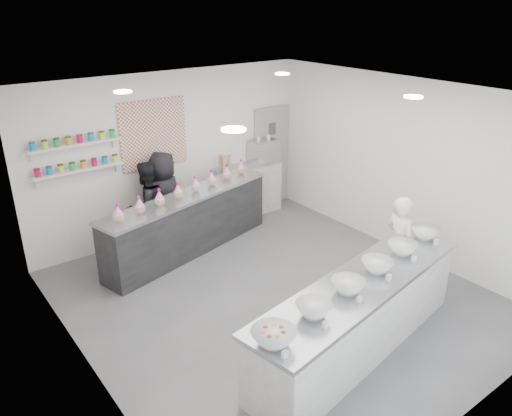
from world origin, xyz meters
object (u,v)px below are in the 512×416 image
(espresso_ledge, at_px, (248,189))
(staff_left, at_px, (147,206))
(espresso_machine, at_px, (264,151))
(staff_right, at_px, (164,199))
(woman_prep, at_px, (399,245))
(back_bar, at_px, (189,223))
(prep_counter, at_px, (359,315))

(espresso_ledge, xyz_separation_m, staff_left, (-2.31, -0.18, 0.27))
(espresso_machine, height_order, staff_right, staff_right)
(woman_prep, distance_m, staff_left, 4.25)
(espresso_ledge, xyz_separation_m, staff_right, (-1.97, -0.18, 0.33))
(back_bar, height_order, staff_left, staff_left)
(espresso_ledge, xyz_separation_m, woman_prep, (0.06, -3.71, 0.23))
(woman_prep, bearing_deg, staff_right, 40.98)
(prep_counter, bearing_deg, staff_left, 92.29)
(espresso_machine, distance_m, woman_prep, 3.76)
(prep_counter, height_order, woman_prep, woman_prep)
(prep_counter, xyz_separation_m, back_bar, (-0.34, 3.60, 0.04))
(woman_prep, distance_m, staff_right, 4.07)
(espresso_ledge, height_order, staff_left, staff_left)
(back_bar, relative_size, woman_prep, 2.24)
(staff_left, xyz_separation_m, staff_right, (0.33, 0.00, 0.06))
(staff_left, relative_size, staff_right, 0.94)
(prep_counter, distance_m, espresso_ledge, 4.55)
(espresso_ledge, relative_size, woman_prep, 0.94)
(staff_left, bearing_deg, prep_counter, 89.06)
(back_bar, xyz_separation_m, staff_right, (-0.18, 0.52, 0.33))
(back_bar, relative_size, staff_left, 2.12)
(staff_right, bearing_deg, woman_prep, 95.97)
(back_bar, distance_m, staff_right, 0.64)
(prep_counter, xyz_separation_m, staff_left, (-0.85, 4.13, 0.31))
(espresso_ledge, height_order, espresso_machine, espresso_machine)
(staff_left, bearing_deg, staff_right, 167.47)
(staff_right, bearing_deg, espresso_machine, 160.38)
(woman_prep, bearing_deg, prep_counter, 122.61)
(prep_counter, bearing_deg, staff_right, 87.80)
(espresso_machine, xyz_separation_m, staff_left, (-2.70, -0.18, -0.47))
(back_bar, bearing_deg, prep_counter, -98.18)
(woman_prep, height_order, staff_right, staff_right)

